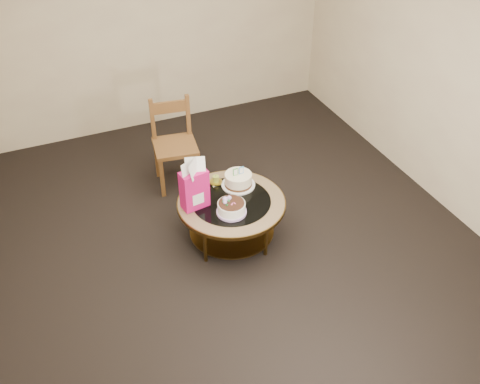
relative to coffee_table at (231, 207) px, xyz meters
name	(u,v)px	position (x,y,z in m)	size (l,w,h in m)	color
ground	(232,237)	(0.00, 0.00, -0.38)	(5.00, 5.00, 0.00)	black
room_walls	(230,96)	(0.00, 0.00, 1.16)	(4.52, 5.02, 2.61)	beige
coffee_table	(231,207)	(0.00, 0.00, 0.00)	(1.02, 1.02, 0.46)	brown
decorated_cake	(231,208)	(-0.07, -0.16, 0.13)	(0.27, 0.27, 0.16)	#C29DDE
cream_cake	(238,180)	(0.15, 0.20, 0.14)	(0.33, 0.33, 0.21)	white
gift_bag	(194,185)	(-0.33, 0.06, 0.32)	(0.26, 0.21, 0.49)	#C7126E
pillar_candle	(216,181)	(-0.03, 0.31, 0.11)	(0.13, 0.13, 0.09)	#EFCF62
dining_chair	(174,144)	(-0.19, 1.12, 0.11)	(0.50, 0.50, 0.97)	brown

